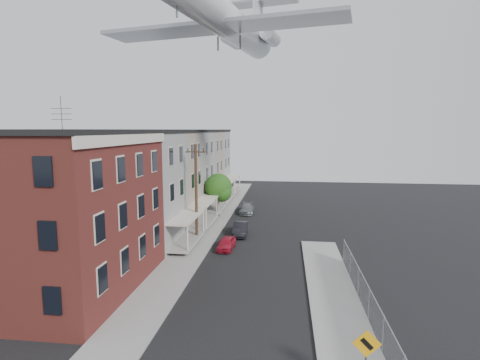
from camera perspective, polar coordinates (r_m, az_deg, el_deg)
The scene contains 18 objects.
sidewalk_left at distance 40.82m, azimuth -4.44°, elevation -6.84°, with size 3.00×62.00×0.12m, color gray.
sidewalk_right at distance 23.29m, azimuth 14.60°, elevation -18.61°, with size 3.00×26.00×0.12m, color gray.
curb_left at distance 40.56m, azimuth -2.42°, elevation -6.90°, with size 0.15×62.00×0.14m, color gray.
curb_right at distance 23.14m, azimuth 10.85°, elevation -18.64°, with size 0.15×26.00×0.14m, color gray.
corner_building at distance 26.57m, azimuth -26.14°, elevation -4.22°, with size 10.31×12.30×12.15m.
row_house_a at distance 34.76m, azimuth -17.54°, elevation -1.20°, with size 11.98×7.00×10.30m.
row_house_b at distance 41.16m, azimuth -13.51°, elevation 0.28°, with size 11.98×7.00×10.30m.
row_house_c at distance 47.73m, azimuth -10.57°, elevation 1.36°, with size 11.98×7.00×10.30m.
row_house_d at distance 54.40m, azimuth -8.35°, elevation 2.17°, with size 11.98×7.00×10.30m.
row_house_e at distance 61.15m, azimuth -6.61°, elevation 2.80°, with size 11.98×7.00×10.30m.
chainlink_fence at distance 22.25m, azimuth 19.05°, elevation -17.42°, with size 0.06×18.06×1.90m.
warning_sign at distance 16.36m, azimuth 18.69°, elevation -23.64°, with size 1.10×0.11×2.80m.
utility_pole at distance 34.15m, azimuth -6.69°, elevation -1.82°, with size 1.80×0.26×9.00m.
street_tree at distance 43.86m, azimuth -3.18°, elevation -1.29°, with size 3.22×3.20×5.20m.
car_near at distance 32.79m, azimuth -2.08°, elevation -9.61°, with size 1.27×3.15×1.07m, color #B1162C.
car_mid at distance 36.95m, azimuth 0.04°, elevation -7.46°, with size 1.32×3.79×1.25m, color black.
car_far at distance 46.41m, azimuth 1.01°, elevation -4.40°, with size 1.59×3.92×1.14m, color slate.
airplane at distance 36.32m, azimuth -1.91°, elevation 22.97°, with size 21.86×24.98×7.18m.
Camera 1 is at (2.45, -14.71, 10.28)m, focal length 28.00 mm.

